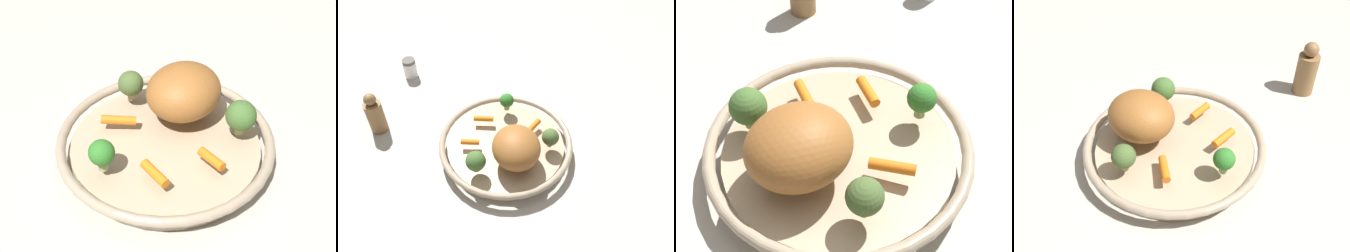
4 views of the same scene
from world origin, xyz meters
The scene contains 11 objects.
ground_plane centered at (0.00, 0.00, 0.00)m, with size 2.46×2.46×0.00m, color #B7B2A8.
serving_bowl centered at (0.00, 0.00, 0.02)m, with size 0.35×0.35×0.05m.
roast_chicken_piece centered at (0.04, -0.05, 0.09)m, with size 0.13×0.12×0.09m, color #9D602B.
baby_carrot_back centered at (-0.08, 0.05, 0.05)m, with size 0.02×0.02×0.05m, color orange.
baby_carrot_near_rim centered at (-0.08, -0.04, 0.05)m, with size 0.01×0.01×0.05m, color orange.
baby_carrot_left centered at (0.05, 0.06, 0.05)m, with size 0.01×0.01×0.06m, color orange.
broccoli_floret_large centered at (-0.04, 0.11, 0.08)m, with size 0.04×0.04×0.05m.
broccoli_floret_small centered at (0.11, 0.02, 0.08)m, with size 0.04×0.04×0.05m.
broccoli_floret_edge centered at (-0.04, -0.11, 0.08)m, with size 0.05×0.05×0.06m.
salt_shaker centered at (-0.40, 0.20, 0.03)m, with size 0.04×0.04×0.07m.
pepper_mill centered at (-0.37, -0.04, 0.06)m, with size 0.05×0.05×0.13m.
Camera 2 is at (0.21, -0.59, 0.78)m, focal length 39.17 mm.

